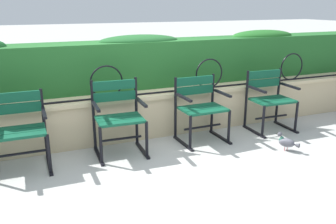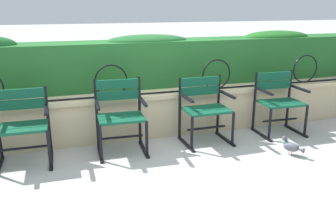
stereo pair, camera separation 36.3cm
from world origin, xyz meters
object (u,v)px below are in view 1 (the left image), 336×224
Objects in this scene: park_chair_leftmost at (18,129)px; pigeon_near_chairs at (287,142)px; park_chair_centre_left at (118,115)px; park_chair_centre_right at (200,106)px; park_chair_rightmost at (269,98)px.

park_chair_leftmost reaches higher than pigeon_near_chairs.
park_chair_centre_right is (1.09, 0.00, -0.01)m from park_chair_centre_left.
park_chair_rightmost is 3.15× the size of pigeon_near_chairs.
park_chair_leftmost and park_chair_centre_right have the same top height.
park_chair_rightmost is (3.29, 0.02, 0.00)m from park_chair_leftmost.
park_chair_leftmost is 1.00× the size of park_chair_rightmost.
park_chair_rightmost is at bearing 68.60° from pigeon_near_chairs.
park_chair_rightmost is (2.19, 0.00, -0.01)m from park_chair_centre_left.
park_chair_rightmost reaches higher than park_chair_leftmost.
park_chair_leftmost is 1.00× the size of park_chair_centre_right.
park_chair_leftmost is 2.19m from park_chair_centre_right.
park_chair_leftmost is 0.95× the size of park_chair_centre_left.
pigeon_near_chairs is (0.80, -0.76, -0.35)m from park_chair_centre_right.
park_chair_centre_left is at bearing 0.63° from park_chair_leftmost.
park_chair_leftmost is 1.10m from park_chair_centre_left.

